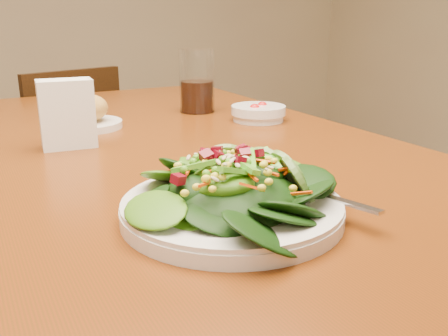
# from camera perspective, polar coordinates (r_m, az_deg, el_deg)

# --- Properties ---
(dining_table) EXTENTS (0.90, 1.40, 0.75)m
(dining_table) POSITION_cam_1_polar(r_m,az_deg,el_deg) (0.99, -8.38, -3.12)
(dining_table) COLOR #652609
(dining_table) RESTS_ON ground_plane
(chair_far) EXTENTS (0.47, 0.47, 0.81)m
(chair_far) POSITION_cam_1_polar(r_m,az_deg,el_deg) (1.95, -17.70, -0.30)
(chair_far) COLOR black
(chair_far) RESTS_ON ground_plane
(salad_plate) EXTENTS (0.28, 0.27, 0.08)m
(salad_plate) POSITION_cam_1_polar(r_m,az_deg,el_deg) (0.61, 1.68, -2.99)
(salad_plate) COLOR white
(salad_plate) RESTS_ON dining_table
(bread_plate) EXTENTS (0.15, 0.15, 0.07)m
(bread_plate) POSITION_cam_1_polar(r_m,az_deg,el_deg) (1.12, -15.38, 5.94)
(bread_plate) COLOR white
(bread_plate) RESTS_ON dining_table
(tomato_bowl) EXTENTS (0.13, 0.13, 0.04)m
(tomato_bowl) POSITION_cam_1_polar(r_m,az_deg,el_deg) (1.16, 3.95, 6.32)
(tomato_bowl) COLOR white
(tomato_bowl) RESTS_ON dining_table
(drinking_glass) EXTENTS (0.09, 0.09, 0.15)m
(drinking_glass) POSITION_cam_1_polar(r_m,az_deg,el_deg) (1.26, -3.11, 9.39)
(drinking_glass) COLOR silver
(drinking_glass) RESTS_ON dining_table
(napkin_holder) EXTENTS (0.10, 0.06, 0.13)m
(napkin_holder) POSITION_cam_1_polar(r_m,az_deg,el_deg) (0.96, -17.53, 6.12)
(napkin_holder) COLOR white
(napkin_holder) RESTS_ON dining_table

